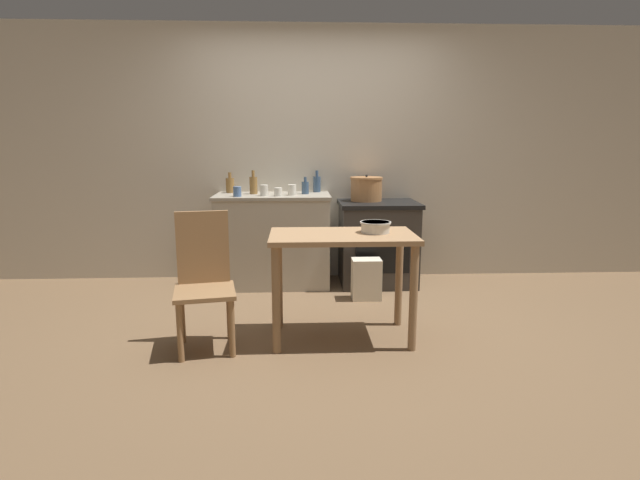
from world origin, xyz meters
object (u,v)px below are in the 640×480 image
Objects in this scene: work_table at (342,253)px; bottle_far_left at (230,185)px; flour_sack at (366,279)px; cup_right at (278,192)px; stove at (378,243)px; cup_center_right at (292,190)px; cup_center at (264,190)px; bottle_mid_left at (305,187)px; bottle_left at (317,184)px; mixing_bowl_large at (375,226)px; cup_mid_right at (237,192)px; chair at (204,278)px; stock_pot at (366,189)px; bottle_center_left at (253,185)px.

work_table is 1.92m from bottle_far_left.
cup_right reaches higher than flour_sack.
stove is 1.01m from cup_center_right.
cup_center is at bearing 156.63° from flour_sack.
bottle_mid_left is at bearing 34.87° from cup_right.
bottle_far_left is 0.87m from bottle_left.
flour_sack is at bearing -109.18° from stove.
stove is 7.98× the size of cup_center.
mixing_bowl_large is 2.20× the size of cup_center_right.
cup_mid_right reaches higher than work_table.
bottle_left is (-0.60, 0.23, 0.57)m from stove.
chair is 10.08× the size of cup_mid_right.
work_table reaches higher than flour_sack.
cup_center_right is (0.62, -0.25, -0.03)m from bottle_far_left.
stove is 1.52m from work_table.
cup_mid_right is (-1.18, 0.35, 0.76)m from flour_sack.
bottle_mid_left reaches higher than flour_sack.
mixing_bowl_large is 2.84× the size of cup_right.
bottle_left is at bearing 102.29° from mixing_bowl_large.
mixing_bowl_large is at bearing -52.19° from bottle_far_left.
flour_sack is 0.98m from stock_pot.
stock_pot is 3.47× the size of cup_mid_right.
stove is 0.55m from stock_pot.
cup_right is at bearing -148.92° from cup_center_right.
work_table is at bearing -68.83° from cup_right.
cup_right reaches higher than stove.
cup_center is at bearing -168.39° from stock_pot.
cup_right is (-0.98, -0.14, 0.53)m from stove.
stove is 4.04× the size of bottle_far_left.
mixing_bowl_large is 2.01m from bottle_far_left.
bottle_center_left is at bearing 60.91° from cup_mid_right.
stock_pot is at bearing -15.96° from bottle_left.
mixing_bowl_large is 1.66m from bottle_left.
work_table is 4.98× the size of bottle_far_left.
chair is (-0.96, -0.09, -0.15)m from work_table.
cup_center_right is at bearing -22.17° from bottle_far_left.
mixing_bowl_large is 1.08× the size of bottle_far_left.
cup_mid_right is at bearing -119.09° from bottle_center_left.
stock_pot is 1.49m from mixing_bowl_large.
bottle_left is at bearing 93.98° from work_table.
chair is at bearing -93.58° from cup_mid_right.
cup_mid_right reaches higher than stove.
bottle_left is (-0.42, 0.75, 0.80)m from flour_sack.
work_table is (-0.48, -1.42, 0.22)m from stove.
stock_pot reaches higher than cup_mid_right.
stove is at bearing -21.20° from bottle_left.
bottle_far_left is 0.89× the size of bottle_center_left.
work_table is 1.52m from bottle_mid_left.
bottle_center_left reaches higher than cup_center.
stove reaches higher than flour_sack.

